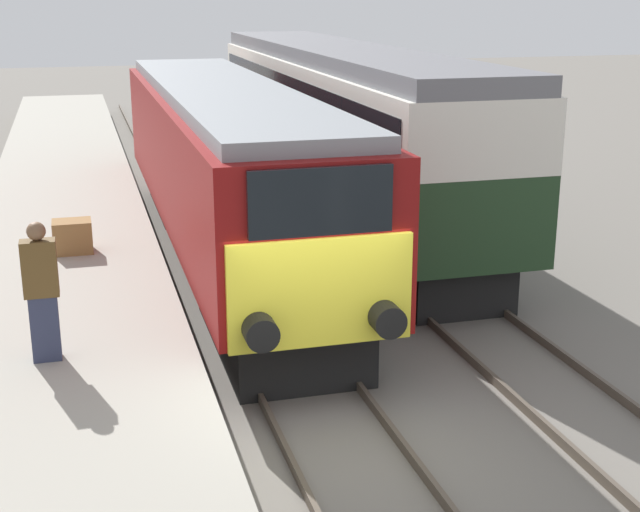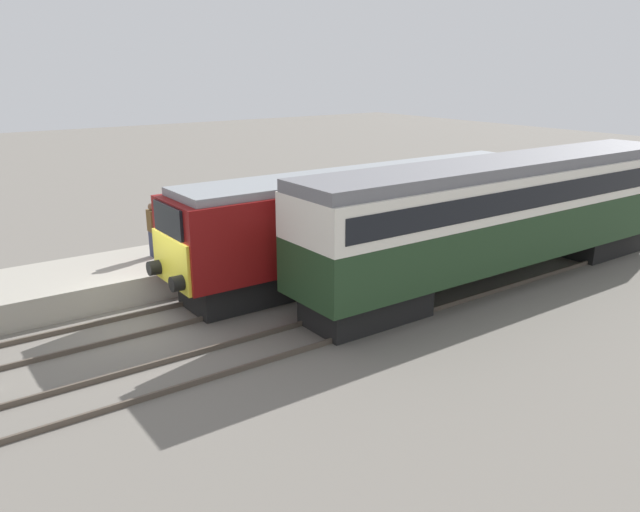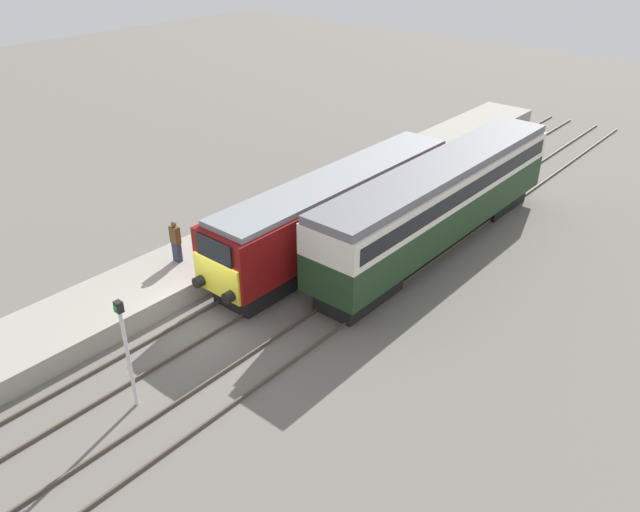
{
  "view_description": "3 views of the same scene",
  "coord_description": "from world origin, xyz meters",
  "px_view_note": "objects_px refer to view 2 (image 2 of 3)",
  "views": [
    {
      "loc": [
        -2.93,
        -9.71,
        5.52
      ],
      "look_at": [
        0.0,
        0.88,
        2.22
      ],
      "focal_mm": 50.0,
      "sensor_mm": 36.0,
      "label": 1
    },
    {
      "loc": [
        16.37,
        -5.58,
        7.14
      ],
      "look_at": [
        1.7,
        4.88,
        1.6
      ],
      "focal_mm": 35.0,
      "sensor_mm": 36.0,
      "label": 2
    },
    {
      "loc": [
        16.05,
        -11.98,
        14.01
      ],
      "look_at": [
        1.7,
        4.88,
        1.6
      ],
      "focal_mm": 35.0,
      "sensor_mm": 36.0,
      "label": 3
    }
  ],
  "objects_px": {
    "luggage_crate": "(285,229)",
    "locomotive": "(369,215)",
    "passenger_carriage": "(505,209)",
    "person_on_platform": "(153,230)"
  },
  "relations": [
    {
      "from": "locomotive",
      "to": "passenger_carriage",
      "type": "xyz_separation_m",
      "value": [
        3.4,
        3.07,
        0.44
      ]
    },
    {
      "from": "passenger_carriage",
      "to": "luggage_crate",
      "type": "distance_m",
      "value": 8.08
    },
    {
      "from": "person_on_platform",
      "to": "luggage_crate",
      "type": "distance_m",
      "value": 5.09
    },
    {
      "from": "locomotive",
      "to": "luggage_crate",
      "type": "distance_m",
      "value": 3.58
    },
    {
      "from": "passenger_carriage",
      "to": "luggage_crate",
      "type": "relative_size",
      "value": 23.27
    },
    {
      "from": "locomotive",
      "to": "passenger_carriage",
      "type": "relative_size",
      "value": 0.93
    },
    {
      "from": "luggage_crate",
      "to": "locomotive",
      "type": "bearing_deg",
      "value": 25.9
    },
    {
      "from": "passenger_carriage",
      "to": "locomotive",
      "type": "bearing_deg",
      "value": -137.87
    },
    {
      "from": "person_on_platform",
      "to": "passenger_carriage",
      "type": "bearing_deg",
      "value": 54.39
    },
    {
      "from": "passenger_carriage",
      "to": "luggage_crate",
      "type": "bearing_deg",
      "value": -144.85
    }
  ]
}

